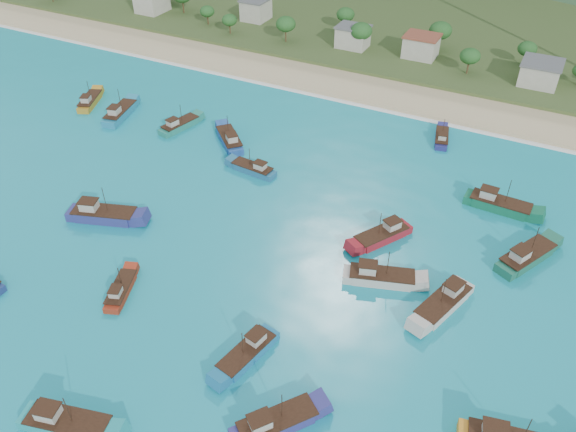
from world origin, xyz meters
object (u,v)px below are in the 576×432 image
at_px(boat_13, 443,303).
at_px(boat_5, 526,257).
at_px(boat_18, 380,278).
at_px(boat_19, 382,236).
at_px(boat_9, 103,215).
at_px(boat_10, 230,140).
at_px(boat_6, 253,169).
at_px(boat_1, 442,138).
at_px(boat_14, 248,353).
at_px(boat_20, 120,113).
at_px(boat_23, 67,424).
at_px(boat_24, 180,126).
at_px(boat_27, 90,101).
at_px(boat_12, 499,205).
at_px(boat_15, 276,423).
at_px(boat_0, 121,291).

bearing_deg(boat_13, boat_5, -101.55).
height_order(boat_18, boat_19, boat_18).
bearing_deg(boat_9, boat_5, 89.65).
bearing_deg(boat_10, boat_6, -83.20).
distance_m(boat_1, boat_13, 51.04).
xyz_separation_m(boat_6, boat_10, (-10.30, 7.64, 0.18)).
xyz_separation_m(boat_9, boat_14, (38.88, -14.88, -0.26)).
relative_size(boat_6, boat_20, 0.81).
bearing_deg(boat_6, boat_1, -40.73).
bearing_deg(boat_20, boat_23, -67.29).
xyz_separation_m(boat_20, boat_24, (15.93, 1.69, -0.17)).
distance_m(boat_24, boat_27, 26.90).
relative_size(boat_13, boat_18, 1.03).
xyz_separation_m(boat_12, boat_20, (-86.93, -3.36, -0.04)).
xyz_separation_m(boat_1, boat_5, (22.75, -32.84, 0.33)).
distance_m(boat_10, boat_12, 57.22).
distance_m(boat_5, boat_9, 73.75).
xyz_separation_m(boat_6, boat_12, (46.88, 9.92, 0.27)).
distance_m(boat_6, boat_10, 12.83).
height_order(boat_13, boat_18, boat_13).
bearing_deg(boat_13, boat_14, 63.17).
bearing_deg(boat_19, boat_1, -59.49).
distance_m(boat_18, boat_19, 10.51).
height_order(boat_5, boat_12, boat_12).
height_order(boat_13, boat_24, boat_13).
bearing_deg(boat_15, boat_0, -158.65).
bearing_deg(boat_15, boat_12, 112.24).
bearing_deg(boat_5, boat_1, 151.98).
relative_size(boat_12, boat_23, 1.02).
relative_size(boat_1, boat_15, 0.87).
distance_m(boat_12, boat_18, 31.16).
xyz_separation_m(boat_0, boat_19, (31.80, 30.79, 0.25)).
distance_m(boat_0, boat_9, 20.15).
relative_size(boat_15, boat_19, 0.97).
relative_size(boat_5, boat_14, 1.16).
distance_m(boat_14, boat_18, 25.09).
bearing_deg(boat_24, boat_9, -64.38).
bearing_deg(boat_5, boat_14, -102.20).
bearing_deg(boat_14, boat_27, -22.05).
height_order(boat_23, boat_24, boat_23).
bearing_deg(boat_15, boat_20, 179.74).
distance_m(boat_0, boat_13, 49.51).
bearing_deg(boat_27, boat_6, -32.69).
bearing_deg(boat_23, boat_20, -158.16).
bearing_deg(boat_5, boat_9, -134.56).
distance_m(boat_13, boat_18, 10.43).
relative_size(boat_0, boat_12, 0.73).
height_order(boat_13, boat_15, boat_13).
distance_m(boat_0, boat_20, 59.93).
bearing_deg(boat_6, boat_23, -167.09).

